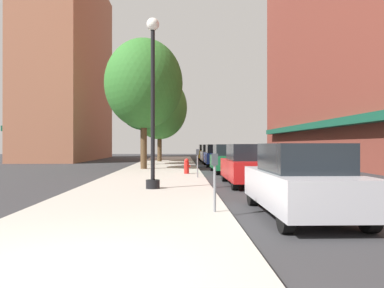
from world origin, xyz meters
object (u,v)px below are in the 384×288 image
(parking_meter_near, at_px, (215,175))
(car_green, at_px, (228,159))
(lamppost, at_px, (153,99))
(car_blue, at_px, (217,156))
(tree_far, at_px, (144,84))
(tree_near, at_px, (160,108))
(parking_meter_far, at_px, (198,159))
(car_yellow, at_px, (206,152))
(car_silver, at_px, (301,181))
(car_white, at_px, (211,154))
(car_red, at_px, (249,165))
(tree_mid, at_px, (143,99))
(fire_hydrant, at_px, (187,166))

(parking_meter_near, distance_m, car_green, 13.44)
(lamppost, relative_size, car_blue, 1.37)
(lamppost, bearing_deg, tree_far, 97.38)
(tree_near, height_order, car_blue, tree_near)
(parking_meter_far, relative_size, car_yellow, 0.30)
(car_silver, distance_m, car_white, 25.84)
(car_red, bearing_deg, car_silver, -88.75)
(car_green, bearing_deg, car_silver, -90.57)
(tree_mid, height_order, car_silver, tree_mid)
(tree_near, bearing_deg, car_green, -69.69)
(parking_meter_near, xyz_separation_m, car_yellow, (1.95, 32.04, -0.14))
(car_white, height_order, car_yellow, same)
(parking_meter_near, distance_m, car_white, 25.91)
(car_silver, xyz_separation_m, car_red, (0.00, 6.56, 0.00))
(tree_mid, relative_size, car_blue, 1.75)
(lamppost, xyz_separation_m, car_red, (3.69, 1.99, -2.39))
(parking_meter_far, xyz_separation_m, tree_near, (-2.76, 17.02, 4.09))
(lamppost, xyz_separation_m, parking_meter_far, (1.74, 4.42, -2.25))
(car_silver, distance_m, car_blue, 20.19)
(parking_meter_far, bearing_deg, lamppost, -111.44)
(lamppost, relative_size, parking_meter_near, 4.50)
(lamppost, distance_m, tree_near, 21.55)
(car_silver, xyz_separation_m, car_yellow, (0.00, 32.04, 0.00))
(parking_meter_near, bearing_deg, tree_near, 96.05)
(car_red, bearing_deg, tree_mid, 113.26)
(car_silver, bearing_deg, car_white, 88.78)
(car_silver, height_order, car_blue, same)
(car_green, bearing_deg, lamppost, -113.47)
(fire_hydrant, bearing_deg, tree_mid, 109.01)
(tree_mid, relative_size, car_yellow, 1.75)
(tree_far, height_order, car_yellow, tree_far)
(tree_mid, relative_size, car_white, 1.75)
(car_green, bearing_deg, tree_near, 109.73)
(parking_meter_far, bearing_deg, car_white, 83.40)
(lamppost, relative_size, car_silver, 1.37)
(lamppost, relative_size, tree_near, 0.75)
(car_yellow, bearing_deg, car_white, -91.88)
(car_silver, distance_m, car_red, 6.56)
(lamppost, distance_m, car_white, 21.72)
(car_white, bearing_deg, car_green, -91.98)
(tree_far, distance_m, car_red, 11.13)
(car_green, height_order, car_yellow, same)
(lamppost, bearing_deg, car_silver, -51.10)
(tree_far, xyz_separation_m, car_silver, (5.07, -15.29, -4.68))
(lamppost, distance_m, fire_hydrant, 7.24)
(parking_meter_far, distance_m, car_yellow, 23.13)
(parking_meter_far, relative_size, tree_near, 0.17)
(car_white, bearing_deg, tree_far, -117.67)
(tree_near, relative_size, car_white, 1.82)
(tree_far, bearing_deg, car_red, -59.84)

